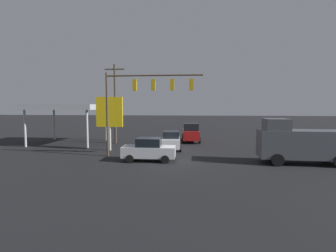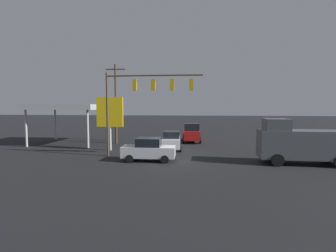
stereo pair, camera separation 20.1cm
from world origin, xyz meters
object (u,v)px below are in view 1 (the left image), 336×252
(utility_pole, at_px, (115,102))
(sedan_far, at_px, (149,150))
(price_sign, at_px, (109,113))
(sedan_waiting, at_px, (171,140))
(delivery_truck, at_px, (301,143))
(pickup_parked, at_px, (191,133))
(traffic_signal_assembly, at_px, (144,92))

(utility_pole, distance_m, sedan_far, 12.03)
(price_sign, relative_size, sedan_waiting, 1.22)
(price_sign, distance_m, sedan_far, 7.34)
(utility_pole, distance_m, delivery_truck, 20.63)
(price_sign, bearing_deg, delivery_truck, 164.83)
(pickup_parked, bearing_deg, sedan_far, -17.77)
(traffic_signal_assembly, height_order, pickup_parked, traffic_signal_assembly)
(delivery_truck, height_order, sedan_far, delivery_truck)
(price_sign, height_order, sedan_far, price_sign)
(price_sign, relative_size, sedan_far, 1.24)
(price_sign, bearing_deg, utility_pole, -79.69)
(delivery_truck, relative_size, sedan_far, 1.56)
(traffic_signal_assembly, xyz_separation_m, delivery_truck, (-12.85, 1.66, -4.08))
(traffic_signal_assembly, distance_m, sedan_far, 5.18)
(sedan_waiting, bearing_deg, traffic_signal_assembly, -30.29)
(sedan_far, bearing_deg, sedan_waiting, -103.80)
(delivery_truck, bearing_deg, traffic_signal_assembly, -5.01)
(utility_pole, distance_m, pickup_parked, 10.24)
(traffic_signal_assembly, bearing_deg, delivery_truck, 172.65)
(utility_pole, xyz_separation_m, pickup_parked, (-9.15, -2.34, -3.95))
(sedan_waiting, bearing_deg, pickup_parked, 157.83)
(delivery_truck, distance_m, sedan_far, 12.18)
(price_sign, bearing_deg, traffic_signal_assembly, 144.67)
(price_sign, relative_size, pickup_parked, 1.04)
(traffic_signal_assembly, relative_size, utility_pole, 0.91)
(sedan_waiting, xyz_separation_m, delivery_truck, (-10.79, 5.82, 0.74))
(traffic_signal_assembly, bearing_deg, pickup_parked, -111.52)
(sedan_waiting, bearing_deg, price_sign, -83.08)
(sedan_waiting, bearing_deg, delivery_truck, 57.63)
(delivery_truck, relative_size, pickup_parked, 1.31)
(price_sign, bearing_deg, pickup_parked, -138.26)
(utility_pole, xyz_separation_m, sedan_far, (-5.78, 9.71, -4.11))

